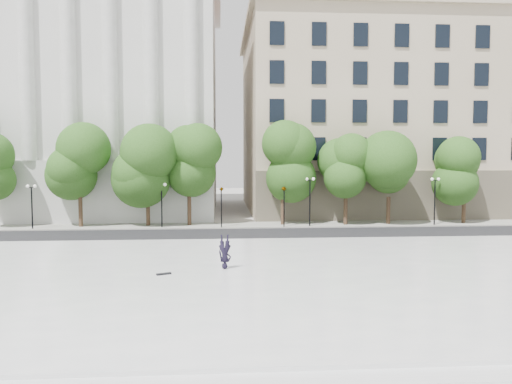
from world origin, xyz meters
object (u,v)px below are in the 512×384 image
at_px(skateboard, 164,274).
at_px(traffic_light_east, 284,187).
at_px(traffic_light_west, 221,187).
at_px(person_lying, 225,264).

bearing_deg(skateboard, traffic_light_east, 42.72).
xyz_separation_m(traffic_light_west, skateboard, (-2.90, -19.01, -3.15)).
relative_size(traffic_light_east, person_lying, 2.33).
height_order(traffic_light_east, skateboard, traffic_light_east).
height_order(traffic_light_west, person_lying, traffic_light_west).
xyz_separation_m(traffic_light_east, skateboard, (-8.45, -19.01, -3.20)).
xyz_separation_m(traffic_light_east, person_lying, (-5.40, -17.92, -2.99)).
distance_m(traffic_light_west, skateboard, 19.49).
height_order(person_lying, skateboard, person_lying).
distance_m(traffic_light_west, person_lying, 18.17).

